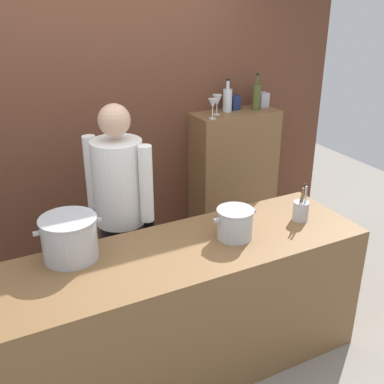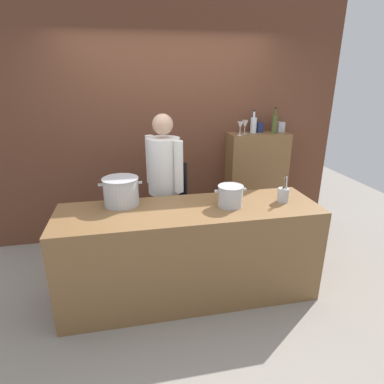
{
  "view_description": "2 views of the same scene",
  "coord_description": "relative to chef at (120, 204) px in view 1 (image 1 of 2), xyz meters",
  "views": [
    {
      "loc": [
        -1.06,
        -2.2,
        2.36
      ],
      "look_at": [
        0.3,
        0.42,
        1.05
      ],
      "focal_mm": 44.57,
      "sensor_mm": 36.0,
      "label": 1
    },
    {
      "loc": [
        -0.5,
        -2.56,
        2.01
      ],
      "look_at": [
        0.07,
        0.27,
        0.95
      ],
      "focal_mm": 29.81,
      "sensor_mm": 36.0,
      "label": 2
    }
  ],
  "objects": [
    {
      "name": "ground_plane",
      "position": [
        0.15,
        -0.63,
        -0.96
      ],
      "size": [
        8.0,
        8.0,
        0.0
      ],
      "primitive_type": "plane",
      "color": "gray"
    },
    {
      "name": "brick_back_panel",
      "position": [
        0.15,
        0.77,
        0.54
      ],
      "size": [
        4.4,
        0.1,
        3.0
      ],
      "primitive_type": "cube",
      "color": "brown",
      "rests_on": "ground_plane"
    },
    {
      "name": "prep_counter",
      "position": [
        0.15,
        -0.63,
        -0.51
      ],
      "size": [
        2.35,
        0.7,
        0.9
      ],
      "primitive_type": "cube",
      "color": "brown",
      "rests_on": "ground_plane"
    },
    {
      "name": "bar_cabinet",
      "position": [
        1.27,
        0.56,
        -0.3
      ],
      "size": [
        0.76,
        0.32,
        1.33
      ],
      "primitive_type": "cube",
      "color": "brown",
      "rests_on": "ground_plane"
    },
    {
      "name": "chef",
      "position": [
        0.0,
        0.0,
        0.0
      ],
      "size": [
        0.41,
        0.46,
        1.66
      ],
      "rotation": [
        0.0,
        0.0,
        2.19
      ],
      "color": "black",
      "rests_on": "ground_plane"
    },
    {
      "name": "stockpot_large",
      "position": [
        -0.44,
        -0.41,
        0.06
      ],
      "size": [
        0.39,
        0.33,
        0.25
      ],
      "color": "#B7BABF",
      "rests_on": "prep_counter"
    },
    {
      "name": "stockpot_small",
      "position": [
        0.51,
        -0.65,
        0.03
      ],
      "size": [
        0.29,
        0.23,
        0.19
      ],
      "color": "#B7BABF",
      "rests_on": "prep_counter"
    },
    {
      "name": "utensil_crock",
      "position": [
        1.03,
        -0.65,
        0.01
      ],
      "size": [
        0.1,
        0.1,
        0.25
      ],
      "color": "#B7BABF",
      "rests_on": "prep_counter"
    },
    {
      "name": "wine_bottle_clear",
      "position": [
        1.2,
        0.6,
        0.47
      ],
      "size": [
        0.08,
        0.08,
        0.28
      ],
      "color": "silver",
      "rests_on": "bar_cabinet"
    },
    {
      "name": "wine_bottle_olive",
      "position": [
        1.45,
        0.54,
        0.48
      ],
      "size": [
        0.07,
        0.07,
        0.31
      ],
      "color": "#475123",
      "rests_on": "bar_cabinet"
    },
    {
      "name": "wine_glass_short",
      "position": [
        0.98,
        0.46,
        0.48
      ],
      "size": [
        0.08,
        0.08,
        0.16
      ],
      "color": "silver",
      "rests_on": "bar_cabinet"
    },
    {
      "name": "wine_glass_wide",
      "position": [
        1.07,
        0.56,
        0.48
      ],
      "size": [
        0.08,
        0.08,
        0.17
      ],
      "color": "silver",
      "rests_on": "bar_cabinet"
    },
    {
      "name": "spice_tin_navy",
      "position": [
        1.3,
        0.63,
        0.43
      ],
      "size": [
        0.07,
        0.07,
        0.12
      ],
      "primitive_type": "cube",
      "color": "navy",
      "rests_on": "bar_cabinet"
    },
    {
      "name": "spice_tin_silver",
      "position": [
        1.57,
        0.6,
        0.43
      ],
      "size": [
        0.09,
        0.09,
        0.13
      ],
      "primitive_type": "cube",
      "color": "#B2B2B7",
      "rests_on": "bar_cabinet"
    }
  ]
}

